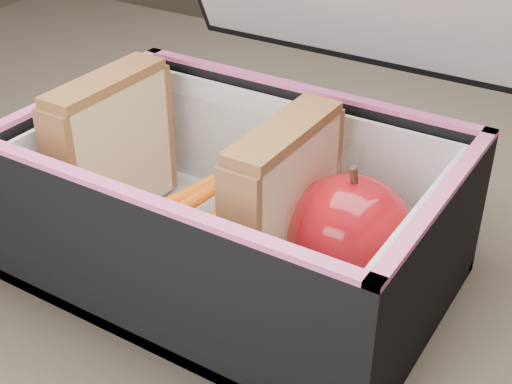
% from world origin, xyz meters
% --- Properties ---
extents(kitchen_table, '(1.20, 0.80, 0.75)m').
position_xyz_m(kitchen_table, '(0.00, 0.00, 0.66)').
color(kitchen_table, brown).
rests_on(kitchen_table, ground).
extents(lunch_bag, '(0.28, 0.26, 0.27)m').
position_xyz_m(lunch_bag, '(0.03, -0.05, 0.81)').
color(lunch_bag, black).
rests_on(lunch_bag, kitchen_table).
extents(plastic_tub, '(0.19, 0.13, 0.08)m').
position_xyz_m(plastic_tub, '(-0.00, -0.05, 0.80)').
color(plastic_tub, white).
rests_on(plastic_tub, lunch_bag).
extents(sandwich_left, '(0.03, 0.10, 0.11)m').
position_xyz_m(sandwich_left, '(-0.07, -0.05, 0.82)').
color(sandwich_left, beige).
rests_on(sandwich_left, plastic_tub).
extents(sandwich_right, '(0.03, 0.10, 0.11)m').
position_xyz_m(sandwich_right, '(0.07, -0.05, 0.82)').
color(sandwich_right, beige).
rests_on(sandwich_right, plastic_tub).
extents(carrot_sticks, '(0.05, 0.13, 0.03)m').
position_xyz_m(carrot_sticks, '(0.00, -0.06, 0.78)').
color(carrot_sticks, '#F15C15').
rests_on(carrot_sticks, plastic_tub).
extents(paper_napkin, '(0.08, 0.08, 0.01)m').
position_xyz_m(paper_napkin, '(0.11, -0.04, 0.77)').
color(paper_napkin, white).
rests_on(paper_napkin, lunch_bag).
extents(red_apple, '(0.10, 0.10, 0.08)m').
position_xyz_m(red_apple, '(0.11, -0.04, 0.81)').
color(red_apple, maroon).
rests_on(red_apple, paper_napkin).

